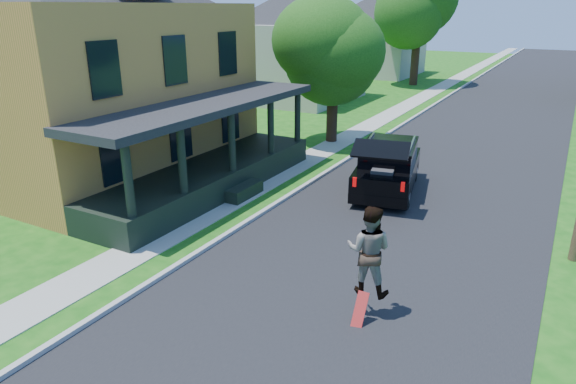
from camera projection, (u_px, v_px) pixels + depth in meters
The scene contains 12 objects.
ground at pixel (303, 339), 9.98m from camera, with size 140.00×140.00×0.00m, color #125210.
street at pixel (483, 132), 26.39m from camera, with size 8.00×120.00×0.02m, color black.
curb at pixel (406, 124), 28.24m from camera, with size 0.15×120.00×0.12m, color #A1A19C.
sidewalk at pixel (379, 121), 28.95m from camera, with size 1.30×120.00×0.03m, color #A0A097.
front_walk at pixel (153, 179), 19.25m from camera, with size 6.50×1.20×0.03m, color #A0A097.
main_house at pixel (74, 40), 19.08m from camera, with size 15.56×15.56×10.10m.
neighbor_house_mid at pixel (291, 36), 34.42m from camera, with size 12.78×12.78×8.30m.
neighbor_house_far at pixel (374, 28), 47.55m from camera, with size 12.78×12.78×8.30m.
black_suv at pixel (388, 167), 17.71m from camera, with size 2.68×5.05×2.24m.
skateboarder at pixel (369, 250), 10.39m from camera, with size 1.03×0.86×1.92m.
skateboard at pixel (359, 314), 10.37m from camera, with size 0.24×0.48×0.80m.
tree_left_mid at pixel (333, 45), 23.08m from camera, with size 6.03×5.72×6.88m.
Camera 1 is at (3.84, -7.47, 6.10)m, focal length 32.00 mm.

